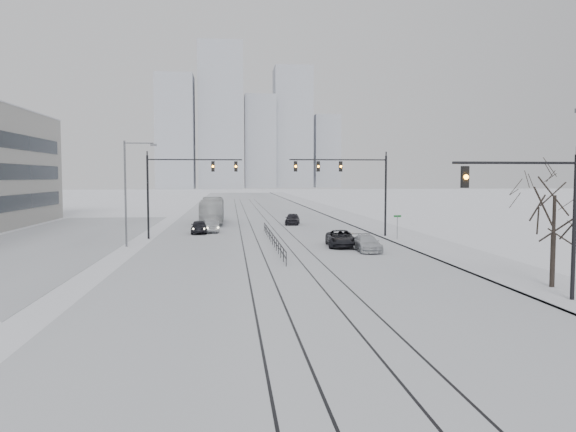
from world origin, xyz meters
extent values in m
plane|color=white|center=(0.00, 0.00, 0.00)|extent=(500.00, 500.00, 0.00)
cube|color=silver|center=(0.00, 60.00, 0.01)|extent=(22.00, 260.00, 0.02)
cube|color=silver|center=(13.50, 60.00, 0.08)|extent=(5.00, 260.00, 0.16)
cube|color=gray|center=(11.05, 60.00, 0.06)|extent=(0.10, 260.00, 0.12)
cube|color=silver|center=(-20.00, 35.00, 0.01)|extent=(14.00, 60.00, 0.03)
cube|color=black|center=(-2.60, 40.00, 0.02)|extent=(0.10, 180.00, 0.01)
cube|color=black|center=(-1.20, 40.00, 0.02)|extent=(0.10, 180.00, 0.01)
cube|color=black|center=(1.20, 40.00, 0.02)|extent=(0.10, 180.00, 0.01)
cube|color=black|center=(2.60, 40.00, 0.02)|extent=(0.10, 180.00, 0.01)
cube|color=#A0A4AF|center=(-30.00, 260.00, 27.50)|extent=(18.00, 18.00, 55.00)
cube|color=#A0A4AF|center=(-8.00, 268.00, 36.00)|extent=(22.00, 22.00, 72.00)
cube|color=#A0A4AF|center=(12.00, 276.00, 24.00)|extent=(16.00, 16.00, 48.00)
cube|color=#A0A4AF|center=(30.00, 284.00, 32.00)|extent=(20.00, 20.00, 64.00)
cube|color=#A0A4AF|center=(50.00, 292.00, 20.00)|extent=(14.00, 14.00, 40.00)
cylinder|color=black|center=(12.40, 6.00, 3.50)|extent=(0.20, 0.20, 7.00)
cylinder|color=black|center=(9.40, 6.00, 6.60)|extent=(6.00, 0.12, 0.12)
cube|color=black|center=(7.00, 6.00, 5.95)|extent=(0.32, 0.24, 1.00)
sphere|color=orange|center=(7.00, 5.86, 5.95)|extent=(0.22, 0.22, 0.22)
cylinder|color=black|center=(11.50, 35.00, 4.00)|extent=(0.20, 0.20, 8.00)
cylinder|color=black|center=(6.75, 35.00, 7.60)|extent=(9.50, 0.12, 0.12)
cube|color=black|center=(2.60, 35.00, 6.95)|extent=(0.32, 0.24, 1.00)
sphere|color=orange|center=(2.60, 34.86, 6.95)|extent=(0.22, 0.22, 0.22)
cube|color=black|center=(4.80, 35.00, 6.95)|extent=(0.32, 0.24, 1.00)
sphere|color=orange|center=(4.80, 34.86, 6.95)|extent=(0.22, 0.22, 0.22)
cube|color=black|center=(7.00, 35.00, 6.95)|extent=(0.32, 0.24, 1.00)
sphere|color=orange|center=(7.00, 34.86, 6.95)|extent=(0.22, 0.22, 0.22)
cylinder|color=black|center=(-11.50, 36.00, 4.00)|extent=(0.20, 0.20, 8.00)
cylinder|color=black|center=(-7.00, 36.00, 7.60)|extent=(9.00, 0.12, 0.12)
cube|color=black|center=(-3.10, 36.00, 6.95)|extent=(0.32, 0.24, 1.00)
sphere|color=orange|center=(-3.10, 35.86, 6.95)|extent=(0.22, 0.22, 0.22)
cube|color=black|center=(-5.30, 36.00, 6.95)|extent=(0.32, 0.24, 1.00)
sphere|color=orange|center=(-5.30, 35.86, 6.95)|extent=(0.22, 0.22, 0.22)
cylinder|color=#595B60|center=(-12.50, 30.00, 4.50)|extent=(0.16, 0.16, 9.00)
cylinder|color=#595B60|center=(-11.30, 30.00, 8.80)|extent=(2.40, 0.10, 0.10)
cube|color=#595B60|center=(-10.10, 30.00, 8.65)|extent=(0.50, 0.25, 0.18)
cylinder|color=black|center=(13.20, 9.00, 1.50)|extent=(0.26, 0.26, 3.00)
cylinder|color=black|center=(13.20, 9.00, 3.75)|extent=(0.18, 0.18, 2.50)
cube|color=black|center=(0.00, 30.00, 0.95)|extent=(0.06, 24.00, 0.06)
cube|color=black|center=(0.00, 30.00, 0.55)|extent=(0.06, 24.00, 0.06)
cylinder|color=#595B60|center=(11.80, 32.00, 1.20)|extent=(0.06, 0.06, 2.40)
cube|color=#0C4C19|center=(11.80, 32.00, 2.30)|extent=(0.70, 0.04, 0.18)
imported|color=black|center=(-6.92, 40.55, 0.72)|extent=(1.82, 4.29, 1.45)
imported|color=#929599|center=(-5.84, 41.59, 0.67)|extent=(2.13, 4.28, 1.35)
imported|color=black|center=(5.68, 27.98, 0.70)|extent=(2.73, 5.21, 1.40)
imported|color=silver|center=(7.15, 24.88, 0.64)|extent=(1.81, 4.41, 1.28)
imported|color=black|center=(4.03, 50.54, 0.71)|extent=(2.39, 4.41, 1.42)
imported|color=#B9BCBD|center=(-5.96, 53.20, 1.64)|extent=(2.78, 11.80, 3.29)
camera|label=1|loc=(-3.66, -18.67, 5.96)|focal=35.00mm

